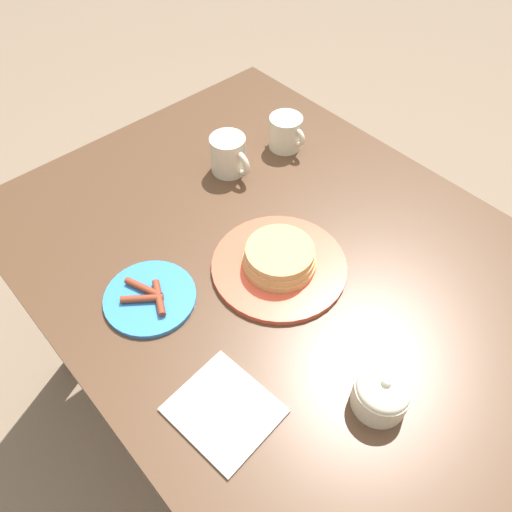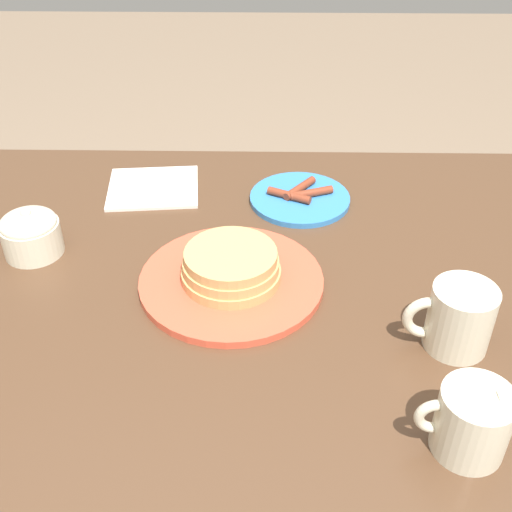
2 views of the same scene
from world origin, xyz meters
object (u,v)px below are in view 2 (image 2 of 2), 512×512
pancake_plate (231,273)px  coffee_mug (458,317)px  side_plate_bacon (300,198)px  napkin (153,188)px  creamer_pitcher (473,421)px  sugar_bowl (31,233)px

pancake_plate → coffee_mug: size_ratio=2.35×
side_plate_bacon → napkin: side_plate_bacon is taller
side_plate_bacon → creamer_pitcher: 0.55m
creamer_pitcher → pancake_plate: bearing=-45.7°
side_plate_bacon → coffee_mug: bearing=117.7°
pancake_plate → side_plate_bacon: 0.26m
sugar_bowl → pancake_plate: bearing=166.5°
creamer_pitcher → napkin: creamer_pitcher is taller
side_plate_bacon → coffee_mug: size_ratio=1.53×
coffee_mug → side_plate_bacon: bearing=-62.3°
creamer_pitcher → napkin: size_ratio=0.69×
coffee_mug → napkin: coffee_mug is taller
coffee_mug → napkin: 0.60m
pancake_plate → sugar_bowl: bearing=-13.5°
sugar_bowl → side_plate_bacon: bearing=-159.2°
coffee_mug → creamer_pitcher: (0.02, 0.16, -0.00)m
side_plate_bacon → napkin: size_ratio=1.01×
side_plate_bacon → creamer_pitcher: bearing=107.7°
creamer_pitcher → sugar_bowl: 0.69m
pancake_plate → napkin: size_ratio=1.56×
coffee_mug → napkin: bearing=-41.0°
side_plate_bacon → sugar_bowl: bearing=20.8°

